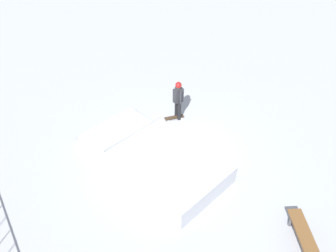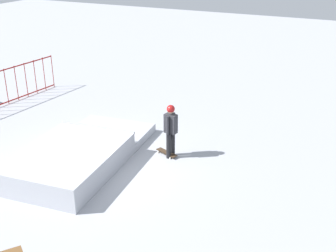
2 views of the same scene
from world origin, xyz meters
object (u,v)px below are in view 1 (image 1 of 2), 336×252
object	(u,v)px
skate_ramp	(159,160)
skater	(178,98)
skateboard	(174,117)
park_bench	(303,235)

from	to	relation	value
skate_ramp	skater	xyz separation A→B (m)	(1.73, -2.28, 0.69)
skate_ramp	skateboard	xyz separation A→B (m)	(1.78, -2.12, -0.24)
park_bench	skate_ramp	bearing A→B (deg)	15.13
skater	skateboard	size ratio (longest dim) A/B	2.11
skater	park_bench	xyz separation A→B (m)	(-6.54, 0.98, -0.65)
skateboard	park_bench	world-z (taller)	park_bench
skateboard	park_bench	bearing A→B (deg)	104.34
skateboard	skater	bearing A→B (deg)	-173.39
skate_ramp	skateboard	distance (m)	2.78
skater	park_bench	size ratio (longest dim) A/B	1.13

